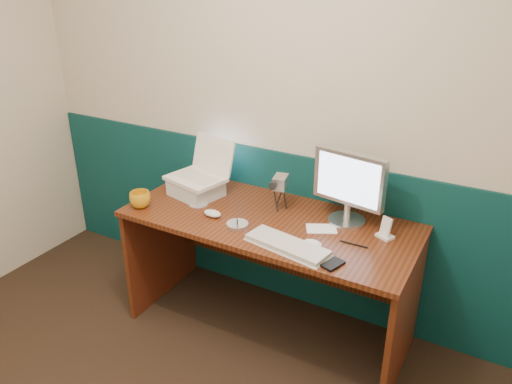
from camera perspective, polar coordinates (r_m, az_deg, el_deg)
The scene contains 18 objects.
back_wall at distance 2.91m, azimuth 2.39°, elevation 9.38°, with size 3.50×0.04×2.50m, color beige.
wainscot at distance 3.18m, azimuth 2.06°, elevation -3.80°, with size 3.48×0.02×1.00m, color #083436.
desk at distance 2.92m, azimuth 1.45°, elevation -9.59°, with size 1.60×0.70×0.75m, color #3A1E0A.
laptop_riser at distance 3.00m, azimuth -6.88°, elevation 0.47°, with size 0.28×0.23×0.10m, color silver.
laptop at distance 2.93m, azimuth -7.06°, elevation 3.70°, with size 0.32×0.24×0.27m, color white, non-canonical shape.
monitor at distance 2.65m, azimuth 10.61°, elevation 0.41°, with size 0.40×0.11×0.40m, color silver, non-canonical shape.
keyboard at distance 2.45m, azimuth 3.60°, elevation -6.16°, with size 0.42×0.14×0.02m, color silver.
mouse_right at distance 2.48m, azimuth 6.52°, elevation -5.84°, with size 0.10×0.06×0.03m, color white.
mouse_left at distance 2.75m, azimuth -5.00°, elevation -2.45°, with size 0.11×0.06×0.04m, color white.
mug at distance 2.91m, azimuth -13.10°, elevation -0.84°, with size 0.12×0.12×0.09m, color orange.
camcorder at distance 2.79m, azimuth 2.79°, elevation -0.26°, with size 0.08×0.12×0.19m, color #B1B2B6, non-canonical shape.
cd_spindle at distance 2.63m, azimuth -2.14°, elevation -3.82°, with size 0.12×0.12×0.02m, color silver.
cd_loose_a at distance 2.90m, azimuth -6.59°, elevation -1.39°, with size 0.11×0.11×0.00m, color silver.
pen at distance 2.52m, azimuth 11.13°, elevation -5.88°, with size 0.01×0.01×0.14m, color black.
papers at distance 2.64m, azimuth 7.48°, elevation -4.19°, with size 0.16×0.10×0.00m, color white.
dock at distance 2.62m, azimuth 14.51°, elevation -4.91°, with size 0.08×0.06×0.02m, color white.
music_player at distance 2.60m, azimuth 14.65°, elevation -3.82°, with size 0.06×0.01×0.10m, color white.
pda at distance 2.35m, azimuth 8.78°, elevation -8.15°, with size 0.06×0.11×0.01m, color black.
Camera 1 is at (1.26, -0.76, 2.02)m, focal length 35.00 mm.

